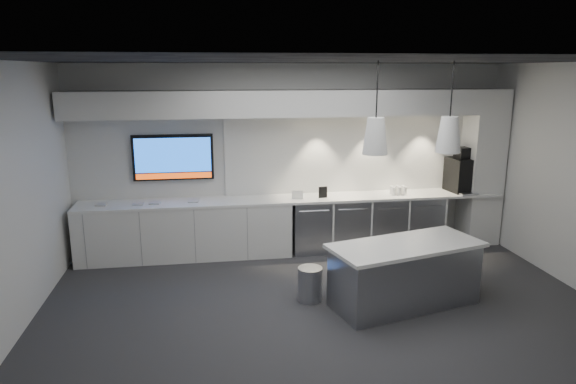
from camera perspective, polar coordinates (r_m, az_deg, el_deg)
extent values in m
plane|color=#2E2E30|center=(6.53, 4.06, -12.98)|extent=(7.00, 7.00, 0.00)
plane|color=black|center=(5.85, 4.56, 14.37)|extent=(7.00, 7.00, 0.00)
plane|color=silver|center=(8.42, 0.44, 3.86)|extent=(7.00, 0.00, 7.00)
plane|color=silver|center=(3.74, 13.09, -8.95)|extent=(7.00, 0.00, 7.00)
plane|color=silver|center=(6.25, -28.80, -1.21)|extent=(0.00, 7.00, 7.00)
cube|color=white|center=(8.23, 0.80, -0.77)|extent=(6.80, 0.65, 0.04)
cube|color=white|center=(8.26, -11.31, -4.24)|extent=(3.30, 0.63, 0.86)
cube|color=#94969C|center=(8.40, 2.48, -3.72)|extent=(0.60, 0.61, 0.85)
cube|color=#94969C|center=(8.54, 6.63, -3.50)|extent=(0.60, 0.61, 0.85)
cube|color=#94969C|center=(8.73, 10.63, -3.28)|extent=(0.60, 0.61, 0.85)
cube|color=#94969C|center=(8.95, 14.44, -3.05)|extent=(0.60, 0.61, 0.85)
cube|color=white|center=(8.66, 8.34, 4.33)|extent=(4.60, 0.03, 1.30)
cube|color=white|center=(8.02, 0.81, 9.86)|extent=(6.90, 0.60, 0.40)
cube|color=white|center=(9.25, 20.75, 2.59)|extent=(0.55, 0.55, 2.60)
cube|color=black|center=(8.27, -12.63, 3.78)|extent=(1.25, 0.06, 0.72)
cube|color=#1247B0|center=(8.23, -12.66, 4.02)|extent=(1.17, 0.00, 0.54)
cube|color=#C73C0B|center=(8.29, -12.54, 1.77)|extent=(1.17, 0.00, 0.09)
cube|color=#94969C|center=(6.68, 12.82, -9.08)|extent=(1.94, 1.17, 0.76)
cube|color=white|center=(6.54, 13.01, -5.80)|extent=(2.05, 1.28, 0.05)
cylinder|color=#94969C|center=(6.69, 2.47, -10.18)|extent=(0.41, 0.41, 0.44)
cube|color=black|center=(9.10, 18.70, 1.83)|extent=(0.47, 0.51, 0.56)
cube|color=black|center=(9.04, 18.88, 4.15)|extent=(0.25, 0.25, 0.18)
cube|color=#94969C|center=(8.94, 19.30, -0.16)|extent=(0.33, 0.24, 0.03)
cube|color=black|center=(8.23, 3.90, -0.02)|extent=(0.14, 0.04, 0.18)
cube|color=white|center=(8.13, 1.06, -0.30)|extent=(0.18, 0.07, 0.14)
cube|color=#ADADAD|center=(8.26, -20.03, -1.32)|extent=(0.17, 0.17, 0.02)
cube|color=#ADADAD|center=(8.13, -16.32, -1.27)|extent=(0.16, 0.16, 0.02)
cube|color=#ADADAD|center=(8.12, -14.57, -1.18)|extent=(0.18, 0.18, 0.02)
cube|color=#ADADAD|center=(8.10, -10.44, -1.00)|extent=(0.18, 0.18, 0.02)
cone|color=white|center=(6.07, 9.68, 6.15)|extent=(0.30, 0.30, 0.43)
cylinder|color=black|center=(6.03, 9.90, 11.47)|extent=(0.02, 0.02, 0.70)
cone|color=white|center=(6.42, 17.44, 6.11)|extent=(0.30, 0.30, 0.43)
cylinder|color=black|center=(6.38, 17.80, 11.14)|extent=(0.02, 0.02, 0.70)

